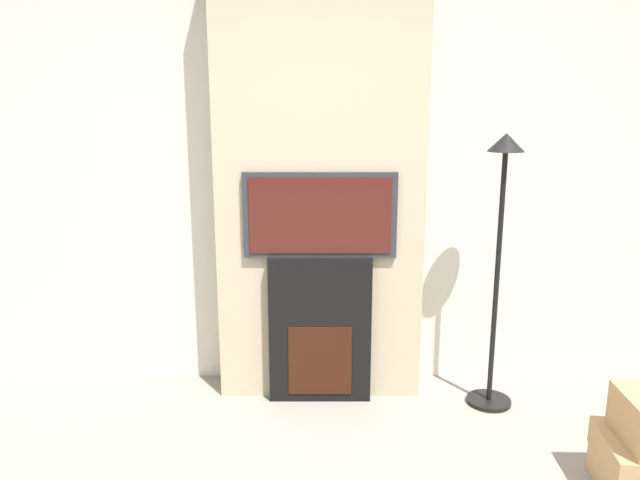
{
  "coord_description": "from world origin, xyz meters",
  "views": [
    {
      "loc": [
        0.0,
        -1.78,
        1.81
      ],
      "look_at": [
        0.0,
        1.72,
        0.98
      ],
      "focal_mm": 35.0,
      "sensor_mm": 36.0,
      "label": 1
    }
  ],
  "objects": [
    {
      "name": "wall_back",
      "position": [
        0.0,
        2.03,
        1.35
      ],
      "size": [
        6.0,
        0.06,
        2.7
      ],
      "color": "silver",
      "rests_on": "ground_plane"
    },
    {
      "name": "chimney_breast",
      "position": [
        0.0,
        1.86,
        1.35
      ],
      "size": [
        1.21,
        0.28,
        2.7
      ],
      "color": "#BCAD8E",
      "rests_on": "ground_plane"
    },
    {
      "name": "fireplace",
      "position": [
        0.0,
        1.72,
        0.44
      ],
      "size": [
        0.6,
        0.15,
        0.89
      ],
      "color": "black",
      "rests_on": "ground_plane"
    },
    {
      "name": "television",
      "position": [
        0.0,
        1.71,
        1.13
      ],
      "size": [
        0.88,
        0.07,
        0.49
      ],
      "color": "#2D2D33",
      "rests_on": "fireplace"
    },
    {
      "name": "floor_lamp",
      "position": [
        1.01,
        1.63,
        1.03
      ],
      "size": [
        0.26,
        0.26,
        1.6
      ],
      "color": "black",
      "rests_on": "ground_plane"
    }
  ]
}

